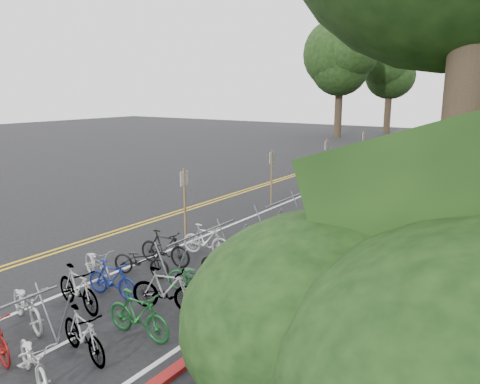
# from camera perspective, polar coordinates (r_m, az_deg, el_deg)

# --- Properties ---
(ground) EXTENTS (120.00, 120.00, 0.00)m
(ground) POSITION_cam_1_polar(r_m,az_deg,el_deg) (14.04, -22.16, -10.03)
(ground) COLOR black
(ground) RESTS_ON ground
(road_markings) EXTENTS (7.47, 80.00, 0.01)m
(road_markings) POSITION_cam_1_polar(r_m,az_deg,el_deg) (20.67, 2.63, -2.01)
(road_markings) COLOR gold
(road_markings) RESTS_ON ground
(red_curb) EXTENTS (0.25, 28.00, 0.10)m
(red_curb) POSITION_cam_1_polar(r_m,az_deg,el_deg) (20.40, 17.76, -2.66)
(red_curb) COLOR maroon
(red_curb) RESTS_ON ground
(bike_racks_rest) EXTENTS (1.14, 23.00, 1.17)m
(bike_racks_rest) POSITION_cam_1_polar(r_m,az_deg,el_deg) (21.99, 11.90, 0.88)
(bike_racks_rest) COLOR gray
(bike_racks_rest) RESTS_ON ground
(signposts_rest) EXTENTS (0.08, 18.40, 2.50)m
(signposts_rest) POSITION_cam_1_polar(r_m,az_deg,el_deg) (23.76, 7.51, 3.29)
(signposts_rest) COLOR brown
(signposts_rest) RESTS_ON ground
(bike_front) EXTENTS (1.17, 1.89, 0.94)m
(bike_front) POSITION_cam_1_polar(r_m,az_deg,el_deg) (13.49, -16.99, -8.41)
(bike_front) COLOR #9E9EA3
(bike_front) RESTS_ON ground
(bike_valet) EXTENTS (3.24, 8.67, 1.07)m
(bike_valet) POSITION_cam_1_polar(r_m,az_deg,el_deg) (11.95, -12.13, -10.76)
(bike_valet) COLOR maroon
(bike_valet) RESTS_ON ground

